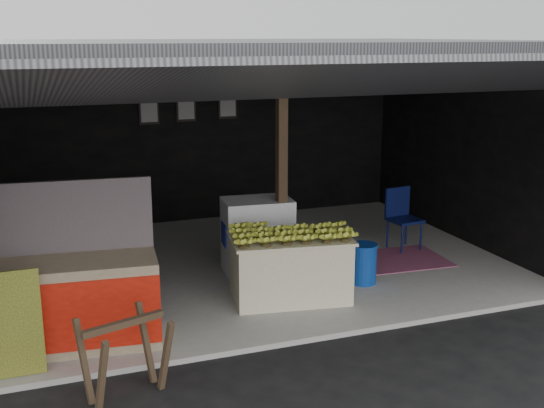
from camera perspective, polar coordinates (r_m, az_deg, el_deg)
name	(u,v)px	position (r m, az deg, el deg)	size (l,w,h in m)	color
ground	(320,341)	(7.22, 4.04, -11.39)	(80.00, 80.00, 0.00)	black
concrete_slab	(245,264)	(9.37, -2.27, -5.08)	(7.00, 5.00, 0.06)	gray
shophouse	(236,111)	(9.21, -3.00, 7.80)	(7.40, 7.29, 3.02)	black
banana_table	(290,267)	(8.01, 1.51, -5.33)	(1.50, 1.06, 0.76)	white
banana_pile	(290,230)	(7.87, 1.53, -2.22)	(1.27, 0.76, 0.15)	gold
white_crate	(258,236)	(8.88, -1.22, -2.66)	(0.93, 0.68, 0.97)	white
neighbor_stall	(77,298)	(7.09, -15.98, -7.59)	(1.64, 0.87, 1.63)	#998466
green_signboard	(5,325)	(6.68, -21.46, -9.41)	(0.65, 0.04, 0.98)	black
sawhorse	(125,350)	(6.12, -12.23, -11.81)	(0.81, 0.81, 0.73)	#463423
water_barrel	(363,265)	(8.61, 7.65, -5.06)	(0.32, 0.32, 0.48)	#0D3793
plastic_chair	(401,213)	(10.03, 10.76, -0.75)	(0.47, 0.47, 0.89)	#0B123D
magenta_rug	(391,260)	(9.58, 9.93, -4.63)	(1.50, 1.00, 0.01)	maroon
picture_frames	(188,108)	(11.18, -7.04, 7.94)	(1.62, 0.04, 0.46)	black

